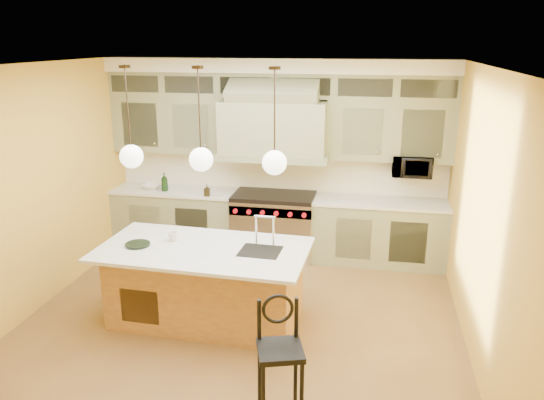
% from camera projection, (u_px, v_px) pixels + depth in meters
% --- Properties ---
extents(floor, '(5.00, 5.00, 0.00)m').
position_uv_depth(floor, '(239.00, 325.00, 6.09)').
color(floor, brown).
rests_on(floor, ground).
extents(ceiling, '(5.00, 5.00, 0.00)m').
position_uv_depth(ceiling, '(234.00, 66.00, 5.25)').
color(ceiling, white).
rests_on(ceiling, wall_back).
extents(wall_back, '(5.00, 0.00, 5.00)m').
position_uv_depth(wall_back, '(278.00, 157.00, 8.02)').
color(wall_back, gold).
rests_on(wall_back, ground).
extents(wall_front, '(5.00, 0.00, 5.00)m').
position_uv_depth(wall_front, '(136.00, 323.00, 3.32)').
color(wall_front, gold).
rests_on(wall_front, ground).
extents(wall_left, '(0.00, 5.00, 5.00)m').
position_uv_depth(wall_left, '(27.00, 193.00, 6.12)').
color(wall_left, gold).
rests_on(wall_left, ground).
extents(wall_right, '(0.00, 5.00, 5.00)m').
position_uv_depth(wall_right, '(482.00, 220.00, 5.21)').
color(wall_right, gold).
rests_on(wall_right, ground).
extents(back_cabinetry, '(5.00, 0.77, 2.90)m').
position_uv_depth(back_cabinetry, '(275.00, 162.00, 7.77)').
color(back_cabinetry, gray).
rests_on(back_cabinetry, floor).
extents(range, '(1.20, 0.74, 0.96)m').
position_uv_depth(range, '(274.00, 224.00, 7.96)').
color(range, silver).
rests_on(range, floor).
extents(kitchen_island, '(2.38, 1.33, 1.35)m').
position_uv_depth(kitchen_island, '(206.00, 283.00, 6.09)').
color(kitchen_island, '#925934').
rests_on(kitchen_island, floor).
extents(counter_stool, '(0.48, 0.48, 1.09)m').
position_uv_depth(counter_stool, '(280.00, 352.00, 4.49)').
color(counter_stool, black).
rests_on(counter_stool, floor).
extents(microwave, '(0.54, 0.37, 0.30)m').
position_uv_depth(microwave, '(412.00, 166.00, 7.43)').
color(microwave, black).
rests_on(microwave, back_cabinetry).
extents(oil_bottle_a, '(0.12, 0.12, 0.28)m').
position_uv_depth(oil_bottle_a, '(164.00, 182.00, 8.02)').
color(oil_bottle_a, black).
rests_on(oil_bottle_a, back_cabinetry).
extents(oil_bottle_b, '(0.08, 0.08, 0.17)m').
position_uv_depth(oil_bottle_b, '(207.00, 190.00, 7.78)').
color(oil_bottle_b, black).
rests_on(oil_bottle_b, back_cabinetry).
extents(fruit_bowl, '(0.33, 0.33, 0.07)m').
position_uv_depth(fruit_bowl, '(152.00, 186.00, 8.18)').
color(fruit_bowl, silver).
rests_on(fruit_bowl, back_cabinetry).
extents(cup, '(0.12, 0.12, 0.10)m').
position_uv_depth(cup, '(173.00, 237.00, 6.11)').
color(cup, silver).
rests_on(cup, kitchen_island).
extents(pendant_left, '(0.26, 0.26, 1.11)m').
position_uv_depth(pendant_left, '(131.00, 154.00, 5.81)').
color(pendant_left, '#2D2319').
rests_on(pendant_left, ceiling).
extents(pendant_center, '(0.26, 0.26, 1.11)m').
position_uv_depth(pendant_center, '(201.00, 157.00, 5.66)').
color(pendant_center, '#2D2319').
rests_on(pendant_center, ceiling).
extents(pendant_right, '(0.26, 0.26, 1.11)m').
position_uv_depth(pendant_right, '(274.00, 160.00, 5.51)').
color(pendant_right, '#2D2319').
rests_on(pendant_right, ceiling).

